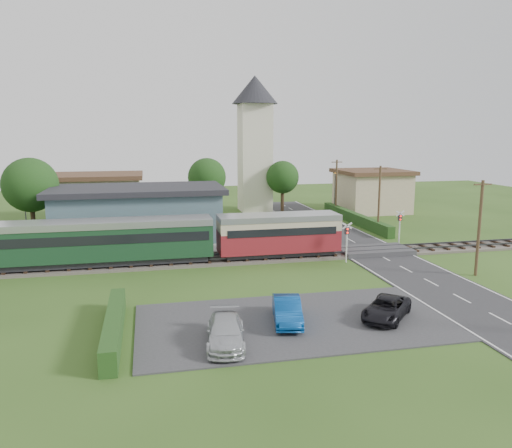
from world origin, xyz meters
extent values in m
plane|color=#2D4C19|center=(0.00, 0.00, 0.00)|extent=(120.00, 120.00, 0.00)
cube|color=#4C443D|center=(0.00, 2.00, 0.10)|extent=(76.00, 3.20, 0.20)
cube|color=#3F3F47|center=(0.00, 1.28, 0.42)|extent=(76.00, 0.08, 0.15)
cube|color=#3F3F47|center=(0.00, 2.72, 0.42)|extent=(76.00, 0.08, 0.15)
cube|color=#28282B|center=(10.00, 0.00, 0.03)|extent=(6.00, 70.00, 0.05)
cube|color=#333335|center=(-1.50, -12.00, 0.04)|extent=(17.00, 9.00, 0.08)
cube|color=#333335|center=(10.00, 2.00, 0.23)|extent=(6.20, 3.40, 0.45)
cube|color=gray|center=(-10.00, 5.20, 0.23)|extent=(30.00, 3.00, 0.45)
cube|color=beige|center=(-18.00, 5.20, 1.65)|extent=(2.00, 2.00, 2.40)
cube|color=#232328|center=(-18.00, 5.20, 2.93)|extent=(2.30, 2.30, 0.15)
cube|color=slate|center=(-10.00, 11.00, 2.40)|extent=(15.00, 8.00, 4.80)
cube|color=#232328|center=(-10.00, 11.00, 5.05)|extent=(16.00, 9.00, 0.50)
cube|color=#232328|center=(-10.00, 7.06, 1.10)|extent=(1.20, 0.12, 2.20)
cube|color=black|center=(-15.00, 7.06, 2.40)|extent=(1.00, 0.12, 1.20)
cube|color=black|center=(-13.00, 7.06, 2.40)|extent=(1.00, 0.12, 1.20)
cube|color=black|center=(-7.00, 7.06, 2.40)|extent=(1.00, 0.12, 1.20)
cube|color=black|center=(-5.00, 7.06, 2.40)|extent=(1.00, 0.12, 1.20)
cube|color=#232328|center=(1.38, 2.00, 0.59)|extent=(9.00, 2.20, 0.50)
cube|color=maroon|center=(1.38, 2.00, 1.59)|extent=(10.00, 2.80, 1.80)
cube|color=#C4B497|center=(1.38, 2.00, 2.84)|extent=(10.00, 2.82, 0.90)
cube|color=black|center=(1.38, 2.00, 2.49)|extent=(9.00, 2.88, 0.60)
cube|color=#A4A6A9|center=(1.38, 2.00, 3.49)|extent=(10.00, 2.90, 0.45)
cube|color=#232328|center=(-12.22, 2.00, 0.59)|extent=(15.20, 2.20, 0.50)
cube|color=#163920|center=(-12.22, 2.00, 2.09)|extent=(16.00, 2.80, 2.60)
cube|color=black|center=(-12.22, 2.00, 2.49)|extent=(15.40, 2.86, 0.70)
cube|color=#A4A6A9|center=(-12.22, 2.00, 3.49)|extent=(16.00, 2.90, 0.50)
cube|color=beige|center=(5.00, 28.00, 7.00)|extent=(4.00, 4.00, 14.00)
cone|color=#232328|center=(5.00, 28.00, 15.80)|extent=(6.00, 6.00, 3.60)
cube|color=tan|center=(-15.00, 25.00, 2.50)|extent=(10.00, 8.00, 5.00)
cube|color=#472D1E|center=(-15.00, 25.00, 5.25)|extent=(10.80, 8.80, 0.50)
cube|color=tan|center=(20.00, 24.00, 2.50)|extent=(8.00, 8.00, 5.00)
cube|color=#472D1E|center=(20.00, 24.00, 5.25)|extent=(8.80, 8.80, 0.50)
cube|color=#193814|center=(-11.00, -12.00, 0.60)|extent=(0.80, 9.00, 1.20)
cube|color=#193814|center=(14.20, 16.00, 0.60)|extent=(0.80, 18.00, 1.20)
cube|color=#193814|center=(-10.00, 15.50, 0.65)|extent=(22.00, 0.80, 1.30)
cylinder|color=#332316|center=(-20.00, 14.00, 2.06)|extent=(0.44, 0.44, 4.12)
sphere|color=#143311|center=(-20.00, 14.00, 5.40)|extent=(5.20, 5.20, 5.20)
cylinder|color=#332316|center=(-2.00, 23.00, 1.93)|extent=(0.44, 0.44, 3.85)
sphere|color=#143311|center=(-2.00, 23.00, 5.04)|extent=(4.60, 4.60, 4.60)
cylinder|color=#332316|center=(8.00, 25.00, 1.79)|extent=(0.44, 0.44, 3.58)
sphere|color=#143311|center=(8.00, 25.00, 4.68)|extent=(4.20, 4.20, 4.20)
cylinder|color=#473321|center=(14.20, -6.00, 3.50)|extent=(0.22, 0.22, 7.00)
cube|color=#473321|center=(14.20, -6.00, 6.70)|extent=(1.40, 0.10, 0.10)
cylinder|color=#473321|center=(14.20, 10.00, 3.50)|extent=(0.22, 0.22, 7.00)
cube|color=#473321|center=(14.20, 10.00, 6.70)|extent=(1.40, 0.10, 0.10)
cylinder|color=#473321|center=(14.20, 22.00, 3.50)|extent=(0.22, 0.22, 7.00)
cube|color=#473321|center=(14.20, 22.00, 6.70)|extent=(1.40, 0.10, 0.10)
cylinder|color=silver|center=(6.40, -0.40, 1.50)|extent=(0.12, 0.12, 3.00)
cube|color=#232328|center=(6.40, -0.40, 2.60)|extent=(0.35, 0.18, 0.55)
sphere|color=#FF190C|center=(6.40, -0.52, 2.75)|extent=(0.14, 0.14, 0.14)
sphere|color=#FF190C|center=(6.40, -0.52, 2.45)|extent=(0.14, 0.14, 0.14)
cube|color=silver|center=(6.40, -0.40, 3.00)|extent=(0.84, 0.05, 0.55)
cube|color=silver|center=(6.40, -0.40, 3.00)|extent=(0.84, 0.05, 0.55)
cylinder|color=silver|center=(13.60, 4.40, 1.50)|extent=(0.12, 0.12, 3.00)
cube|color=#232328|center=(13.60, 4.40, 2.60)|extent=(0.35, 0.18, 0.55)
sphere|color=#FF190C|center=(13.60, 4.28, 2.75)|extent=(0.14, 0.14, 0.14)
sphere|color=#FF190C|center=(13.60, 4.28, 2.45)|extent=(0.14, 0.14, 0.14)
cube|color=silver|center=(13.60, 4.40, 3.00)|extent=(0.84, 0.05, 0.55)
cube|color=silver|center=(13.60, 4.40, 3.00)|extent=(0.84, 0.05, 0.55)
cylinder|color=#3F3F47|center=(-22.00, 20.00, 2.50)|extent=(0.14, 0.14, 5.00)
sphere|color=orange|center=(-22.00, 20.00, 5.00)|extent=(0.30, 0.30, 0.30)
cylinder|color=#3F3F47|center=(16.00, 27.00, 2.50)|extent=(0.14, 0.14, 5.00)
sphere|color=orange|center=(16.00, 27.00, 5.00)|extent=(0.30, 0.30, 0.30)
imported|color=#0E2293|center=(10.59, 16.90, 0.63)|extent=(3.51, 1.70, 1.16)
imported|color=navy|center=(-1.86, -12.05, 0.76)|extent=(2.22, 4.34, 1.37)
imported|color=#B3B6BB|center=(-5.60, -14.22, 0.73)|extent=(2.42, 4.67, 1.29)
imported|color=black|center=(3.72, -12.68, 0.66)|extent=(4.25, 4.38, 1.16)
imported|color=gray|center=(-2.42, 5.24, 1.42)|extent=(0.71, 0.48, 1.94)
imported|color=gray|center=(-14.79, 5.53, 1.39)|extent=(0.87, 1.03, 1.87)
camera|label=1|loc=(-9.05, -37.01, 10.30)|focal=35.00mm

